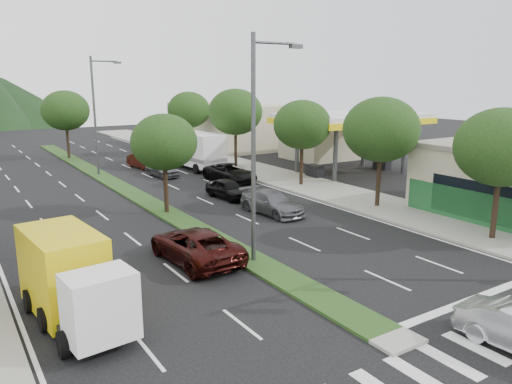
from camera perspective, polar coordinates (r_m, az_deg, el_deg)
ground at (r=17.24m, az=14.69°, el=-15.68°), size 160.00×160.00×0.00m
sidewalk_right at (r=43.20m, az=1.62°, el=2.02°), size 5.00×90.00×0.15m
median at (r=40.53m, az=-15.63°, el=0.81°), size 1.60×56.00×0.12m
crosswalk at (r=16.16m, az=20.16°, el=-18.12°), size 19.00×2.20×0.01m
gas_canopy at (r=44.34m, az=10.91°, el=8.03°), size 12.20×8.20×5.25m
bldg_right_far at (r=62.52m, az=-2.92°, el=7.66°), size 10.00×16.00×5.20m
tree_r_a at (r=27.53m, az=26.27°, el=4.60°), size 4.60×4.60×6.63m
tree_r_b at (r=32.33m, az=14.11°, el=6.92°), size 4.80×4.80×6.94m
tree_r_c at (r=38.26m, az=5.30°, el=7.65°), size 4.40×4.40×6.48m
tree_r_d at (r=46.50m, az=-2.37°, el=9.12°), size 5.00×5.00×7.17m
tree_r_e at (r=55.36m, az=-7.68°, el=9.29°), size 4.60×4.60×6.71m
tree_med_near at (r=30.51m, az=-10.46°, el=5.62°), size 4.00×4.00×6.02m
tree_med_far at (r=55.33m, az=-20.96°, el=8.69°), size 4.80×4.80×6.94m
streetlight_near at (r=21.63m, az=0.16°, el=6.08°), size 2.60×0.25×10.00m
streetlight_mid at (r=44.67m, az=-17.74°, el=8.90°), size 2.60×0.25×10.00m
suv_maroon at (r=22.87m, az=-6.96°, el=-6.04°), size 2.80×5.63×1.53m
car_queue_a at (r=34.71m, az=-3.22°, el=0.36°), size 1.97×4.08×1.34m
car_queue_b at (r=30.71m, az=1.83°, el=-1.22°), size 2.37×4.93×1.38m
car_queue_c at (r=47.90m, az=-12.83°, el=3.49°), size 1.87×4.21×1.34m
car_queue_d at (r=40.44m, az=-2.96°, el=2.20°), size 2.93×5.43×1.45m
car_queue_e at (r=43.25m, az=-10.69°, el=2.61°), size 1.93×4.04×1.33m
box_truck at (r=18.33m, az=-20.42°, el=-9.48°), size 2.82×6.21×2.97m
motorhome at (r=47.27m, az=-7.53°, el=4.95°), size 3.32×8.92×3.36m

